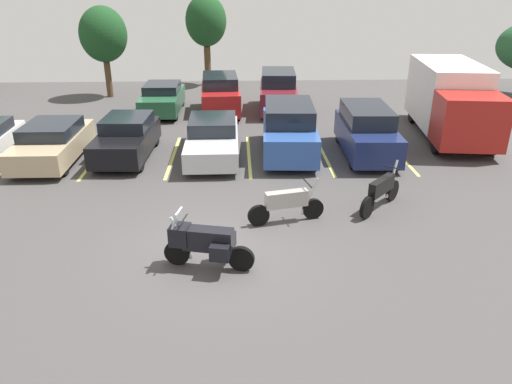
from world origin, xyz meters
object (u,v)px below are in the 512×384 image
(car_silver, at_px, (213,138))
(car_blue, at_px, (289,130))
(motorcycle_third, at_px, (287,204))
(box_truck, at_px, (451,99))
(motorcycle_second, at_px, (381,191))
(motorcycle_touring, at_px, (204,242))
(car_far_red, at_px, (220,94))
(car_black, at_px, (127,138))
(car_tan, at_px, (52,142))
(car_navy, at_px, (367,131))
(car_far_green, at_px, (163,98))
(car_far_maroon, at_px, (278,92))

(car_silver, relative_size, car_blue, 1.00)
(motorcycle_third, xyz_separation_m, box_truck, (7.72, 8.02, 1.00))
(motorcycle_second, relative_size, box_truck, 0.25)
(motorcycle_touring, bearing_deg, car_far_red, 90.10)
(car_black, bearing_deg, car_tan, -173.83)
(car_blue, distance_m, car_navy, 2.97)
(car_black, relative_size, car_far_red, 1.00)
(motorcycle_touring, distance_m, car_far_green, 14.82)
(car_blue, height_order, box_truck, box_truck)
(car_blue, relative_size, car_far_red, 1.13)
(car_blue, bearing_deg, car_far_maroon, 88.90)
(motorcycle_touring, distance_m, car_blue, 8.51)
(car_black, xyz_separation_m, car_blue, (6.15, 0.14, 0.21))
(car_far_green, xyz_separation_m, car_far_red, (2.91, -0.15, 0.21))
(car_navy, distance_m, car_far_green, 10.94)
(motorcycle_touring, bearing_deg, car_black, 113.17)
(car_blue, xyz_separation_m, car_far_maroon, (0.13, 6.70, 0.01))
(motorcycle_third, xyz_separation_m, car_blue, (0.62, 5.80, 0.39))
(motorcycle_touring, relative_size, car_silver, 0.44)
(car_blue, distance_m, box_truck, 7.46)
(car_tan, distance_m, car_silver, 5.93)
(car_silver, xyz_separation_m, car_blue, (2.91, 0.15, 0.26))
(car_black, height_order, car_navy, car_navy)
(car_blue, relative_size, car_navy, 1.06)
(car_tan, distance_m, box_truck, 16.18)
(car_navy, bearing_deg, motorcycle_third, -122.55)
(car_far_green, bearing_deg, box_truck, -18.43)
(motorcycle_second, distance_m, motorcycle_third, 2.95)
(motorcycle_second, height_order, car_far_red, car_far_red)
(motorcycle_touring, xyz_separation_m, car_far_red, (-0.03, 14.37, 0.26))
(car_blue, distance_m, car_far_red, 6.92)
(car_black, height_order, car_far_red, car_far_red)
(car_silver, distance_m, car_far_red, 6.49)
(motorcycle_second, height_order, car_tan, car_tan)
(motorcycle_touring, distance_m, car_tan, 9.73)
(motorcycle_second, bearing_deg, car_blue, 113.84)
(motorcycle_second, height_order, car_navy, car_navy)
(car_far_maroon, bearing_deg, car_far_green, -177.89)
(motorcycle_third, xyz_separation_m, car_tan, (-8.21, 5.38, 0.14))
(motorcycle_second, bearing_deg, car_far_green, 124.55)
(motorcycle_touring, bearing_deg, motorcycle_second, 30.96)
(motorcycle_touring, height_order, motorcycle_second, motorcycle_touring)
(motorcycle_touring, distance_m, car_far_red, 14.37)
(motorcycle_touring, xyz_separation_m, car_navy, (5.74, 7.86, 0.24))
(motorcycle_touring, height_order, car_far_red, car_far_red)
(car_black, xyz_separation_m, car_navy, (9.12, -0.05, 0.16))
(motorcycle_second, relative_size, car_far_maroon, 0.39)
(motorcycle_second, height_order, car_far_green, car_far_green)
(car_far_green, distance_m, car_far_red, 2.92)
(car_far_red, xyz_separation_m, car_far_maroon, (2.92, 0.37, 0.03))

